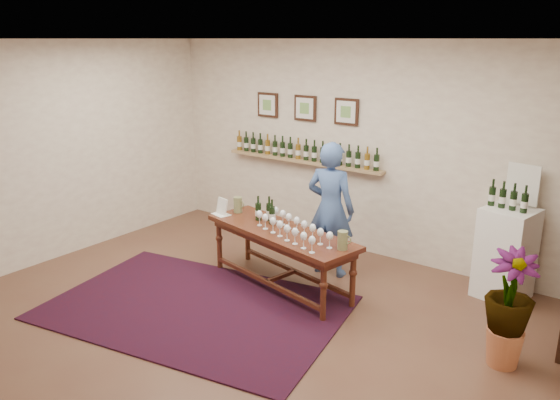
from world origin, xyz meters
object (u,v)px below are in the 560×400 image
Objects in this scene: tasting_table at (281,239)px; potted_plant at (508,309)px; person at (330,209)px; display_pedestal at (506,253)px.

tasting_table is 2.54m from potted_plant.
potted_plant is 2.44m from person.
tasting_table is 2.22× the size of potted_plant.
person is (-2.29, 0.79, 0.28)m from potted_plant.
potted_plant is (0.39, -1.40, 0.03)m from display_pedestal.
tasting_table is 2.02× the size of display_pedestal.
person reaches higher than display_pedestal.
display_pedestal is 1.10× the size of potted_plant.
display_pedestal is at bearing 105.45° from potted_plant.
display_pedestal is 0.62× the size of person.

